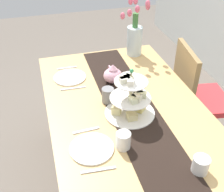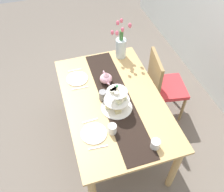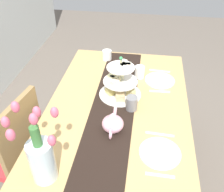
# 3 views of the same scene
# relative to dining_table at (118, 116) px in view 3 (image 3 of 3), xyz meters

# --- Properties ---
(ground_plane) EXTENTS (8.00, 8.00, 0.00)m
(ground_plane) POSITION_rel_dining_table_xyz_m (0.00, 0.00, -0.65)
(ground_plane) COLOR #6B6056
(dining_table) EXTENTS (1.51, 0.95, 0.75)m
(dining_table) POSITION_rel_dining_table_xyz_m (0.00, 0.00, 0.00)
(dining_table) COLOR tan
(dining_table) RESTS_ON ground_plane
(chair_left) EXTENTS (0.48, 0.48, 0.91)m
(chair_left) POSITION_rel_dining_table_xyz_m (-0.27, 0.70, -0.14)
(chair_left) COLOR olive
(chair_left) RESTS_ON ground_plane
(table_runner) EXTENTS (1.47, 0.29, 0.00)m
(table_runner) POSITION_rel_dining_table_xyz_m (0.00, 0.03, 0.11)
(table_runner) COLOR black
(table_runner) RESTS_ON dining_table
(tiered_cake_stand) EXTENTS (0.30, 0.30, 0.30)m
(tiered_cake_stand) POSITION_rel_dining_table_xyz_m (0.10, 0.00, 0.21)
(tiered_cake_stand) COLOR beige
(tiered_cake_stand) RESTS_ON table_runner
(teapot) EXTENTS (0.24, 0.13, 0.14)m
(teapot) POSITION_rel_dining_table_xyz_m (-0.26, 0.00, 0.17)
(teapot) COLOR #E5A8BC
(teapot) RESTS_ON table_runner
(tulip_vase) EXTENTS (0.21, 0.23, 0.45)m
(tulip_vase) POSITION_rel_dining_table_xyz_m (-0.63, 0.29, 0.26)
(tulip_vase) COLOR silver
(tulip_vase) RESTS_ON dining_table
(cream_jug) EXTENTS (0.08, 0.08, 0.08)m
(cream_jug) POSITION_rel_dining_table_xyz_m (0.61, 0.18, 0.15)
(cream_jug) COLOR white
(cream_jug) RESTS_ON dining_table
(dinner_plate_left) EXTENTS (0.23, 0.23, 0.01)m
(dinner_plate_left) POSITION_rel_dining_table_xyz_m (-0.40, -0.28, 0.11)
(dinner_plate_left) COLOR white
(dinner_plate_left) RESTS_ON dining_table
(fork_left) EXTENTS (0.02, 0.15, 0.01)m
(fork_left) POSITION_rel_dining_table_xyz_m (-0.54, -0.28, 0.11)
(fork_left) COLOR silver
(fork_left) RESTS_ON dining_table
(knife_left) EXTENTS (0.02, 0.17, 0.01)m
(knife_left) POSITION_rel_dining_table_xyz_m (-0.25, -0.28, 0.11)
(knife_left) COLOR silver
(knife_left) RESTS_ON dining_table
(dinner_plate_right) EXTENTS (0.23, 0.23, 0.01)m
(dinner_plate_right) POSITION_rel_dining_table_xyz_m (0.33, -0.28, 0.11)
(dinner_plate_right) COLOR white
(dinner_plate_right) RESTS_ON dining_table
(fork_right) EXTENTS (0.02, 0.15, 0.01)m
(fork_right) POSITION_rel_dining_table_xyz_m (0.19, -0.28, 0.11)
(fork_right) COLOR silver
(fork_right) RESTS_ON dining_table
(knife_right) EXTENTS (0.03, 0.17, 0.01)m
(knife_right) POSITION_rel_dining_table_xyz_m (0.48, -0.28, 0.11)
(knife_right) COLOR silver
(knife_right) RESTS_ON dining_table
(mug_grey) EXTENTS (0.08, 0.08, 0.09)m
(mug_grey) POSITION_rel_dining_table_xyz_m (-0.04, -0.09, 0.16)
(mug_grey) COLOR slate
(mug_grey) RESTS_ON table_runner
(mug_white_text) EXTENTS (0.08, 0.08, 0.09)m
(mug_white_text) POSITION_rel_dining_table_xyz_m (0.36, -0.12, 0.16)
(mug_white_text) COLOR white
(mug_white_text) RESTS_ON dining_table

